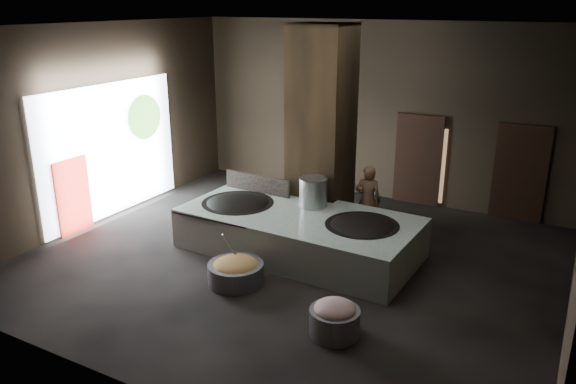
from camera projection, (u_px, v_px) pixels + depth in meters
The scene contains 27 objects.
floor at pixel (292, 261), 11.31m from camera, with size 10.00×9.00×0.10m, color black.
ceiling at pixel (293, 24), 9.82m from camera, with size 10.00×9.00×0.10m, color black.
back_wall at pixel (376, 111), 14.34m from camera, with size 10.00×0.10×4.50m, color black.
front_wall at pixel (114, 234), 6.79m from camera, with size 10.00×0.10×4.50m, color black.
left_wall at pixel (99, 124), 12.86m from camera, with size 0.10×9.00×4.50m, color black.
pillar at pixel (321, 130), 12.28m from camera, with size 1.20×1.20×4.50m, color black.
hearth_platform at pixel (299, 233), 11.52m from camera, with size 4.80×2.30×0.84m, color silver.
platform_cap at pixel (299, 215), 11.39m from camera, with size 4.70×2.25×0.03m, color black.
wok_left at pixel (238, 206), 12.03m from camera, with size 1.51×1.51×0.42m, color black.
wok_left_rim at pixel (238, 203), 12.00m from camera, with size 1.54×1.54×0.05m, color black.
wok_right at pixel (362, 229), 10.84m from camera, with size 1.41×1.41×0.40m, color black.
wok_right_rim at pixel (362, 226), 10.81m from camera, with size 1.44×1.44×0.05m, color black.
stock_pot at pixel (313, 193), 11.72m from camera, with size 0.58×0.58×0.63m, color #9A9EA1.
splash_guard at pixel (257, 184), 12.60m from camera, with size 1.67×0.06×0.42m, color black.
cook at pixel (368, 200), 12.28m from camera, with size 0.58×0.37×1.58m, color brown.
veg_basin at pixel (236, 273), 10.30m from camera, with size 1.03×1.03×0.38m, color slate.
veg_fill at pixel (236, 265), 10.25m from camera, with size 0.84×0.84×0.26m, color #969C4B.
ladle at pixel (233, 251), 10.38m from camera, with size 0.03×0.03×0.81m, color #9A9EA1.
meat_basin at pixel (334, 322), 8.68m from camera, with size 0.79×0.79×0.43m, color slate.
meat_fill at pixel (335, 309), 8.61m from camera, with size 0.66×0.66×0.25m, color #BC7370.
doorway_near at pixel (418, 162), 14.09m from camera, with size 1.18×0.08×2.38m, color black.
doorway_near_glow at pixel (429, 165), 13.98m from camera, with size 0.80×0.04×1.89m, color #8C6647.
doorway_far at pixel (520, 175), 13.00m from camera, with size 1.18×0.08×2.38m, color black.
doorway_far_glow at pixel (517, 174), 13.25m from camera, with size 0.76×0.04×1.80m, color #8C6647.
left_opening at pixel (111, 150), 13.19m from camera, with size 0.04×4.20×3.10m, color white.
pavilion_sliver at pixel (73, 197), 12.33m from camera, with size 0.05×0.90×1.70m, color maroon.
tree_silhouette at pixel (145, 117), 13.87m from camera, with size 0.28×1.10×1.10m, color #194714.
Camera 1 is at (4.85, -9.03, 4.94)m, focal length 35.00 mm.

